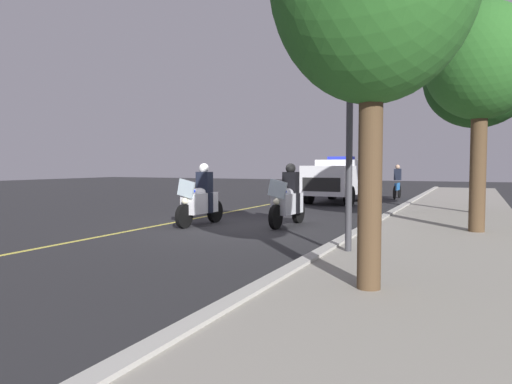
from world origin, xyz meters
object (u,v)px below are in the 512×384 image
police_motorcycle_lead_right (288,201)px  tree_mid_block (481,63)px  police_motorcycle_lead_left (200,200)px  traffic_light (350,80)px  tree_far_back (478,80)px  cyclist_background (397,182)px  police_suv (340,178)px

police_motorcycle_lead_right → tree_mid_block: size_ratio=0.40×
police_motorcycle_lead_left → tree_mid_block: (-1.01, 6.97, 3.33)m
police_motorcycle_lead_left → traffic_light: (2.80, 4.84, 2.50)m
police_motorcycle_lead_right → tree_mid_block: bearing=92.0°
police_motorcycle_lead_left → tree_far_back: bearing=130.5°
cyclist_background → traffic_light: bearing=5.1°
police_motorcycle_lead_left → tree_far_back: size_ratio=0.36×
police_suv → police_motorcycle_lead_right: bearing=5.6°
police_motorcycle_lead_right → police_suv: bearing=-174.4°
police_motorcycle_lead_right → cyclist_background: size_ratio=1.22×
police_motorcycle_lead_right → traffic_light: bearing=35.1°
police_motorcycle_lead_left → tree_mid_block: bearing=98.2°
police_motorcycle_lead_right → tree_far_back: 7.83m
police_suv → tree_far_back: tree_far_back is taller
traffic_light → tree_far_back: tree_far_back is taller
cyclist_background → traffic_light: (15.80, 1.42, 2.35)m
tree_mid_block → tree_far_back: bearing=-179.4°
tree_mid_block → cyclist_background: bearing=-163.5°
police_suv → traffic_light: 13.15m
cyclist_background → traffic_light: 16.04m
traffic_light → police_motorcycle_lead_right: bearing=-144.9°
cyclist_background → tree_far_back: bearing=26.3°
police_motorcycle_lead_left → tree_far_back: tree_far_back is taller
tree_mid_block → police_motorcycle_lead_left: bearing=-81.8°
cyclist_background → tree_far_back: 8.68m
police_suv → tree_far_back: 7.50m
police_suv → cyclist_background: size_ratio=2.84×
traffic_light → tree_mid_block: bearing=150.7°
police_suv → traffic_light: bearing=15.3°
police_motorcycle_lead_right → police_suv: 8.92m
police_motorcycle_lead_left → tree_mid_block: size_ratio=0.40×
police_motorcycle_lead_left → police_motorcycle_lead_right: 2.42m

